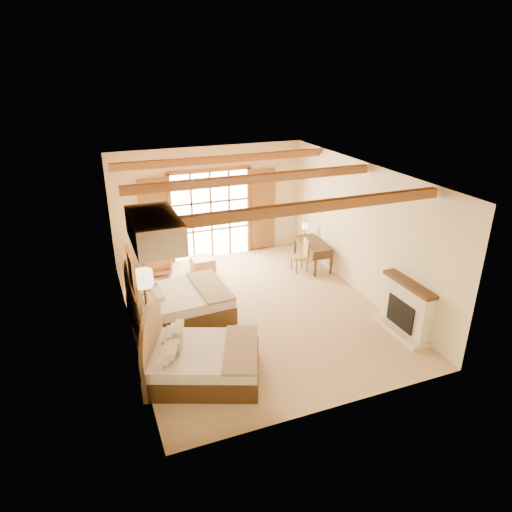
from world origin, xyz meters
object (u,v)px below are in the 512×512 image
bed_near (197,360)px  bed_far (173,302)px  nightstand (151,333)px  armchair (157,261)px  desk (312,253)px

bed_near → bed_far: 2.21m
bed_far → nightstand: bearing=-130.2°
nightstand → armchair: armchair is taller
bed_near → armchair: size_ratio=3.35×
armchair → nightstand: bearing=80.4°
bed_near → armchair: bed_near is taller
nightstand → desk: (4.84, 2.27, 0.12)m
bed_near → nightstand: size_ratio=4.59×
armchair → desk: bearing=166.8°
bed_far → nightstand: bed_far is taller
bed_far → armchair: (0.09, 2.58, -0.09)m
bed_near → bed_far: (0.04, 2.21, 0.03)m
nightstand → armchair: size_ratio=0.73×
bed_far → armchair: size_ratio=2.98×
bed_far → armchair: bed_far is taller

